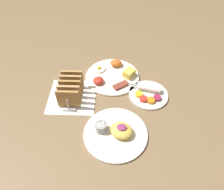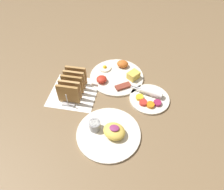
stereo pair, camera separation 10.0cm
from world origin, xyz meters
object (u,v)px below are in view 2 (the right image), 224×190
Objects in this scene: plate_condiments at (149,98)px; toast_rack at (73,85)px; plate_breakfast at (117,76)px; plate_foreground at (109,132)px.

toast_rack reaches higher than plate_condiments.
toast_rack is (-0.19, -0.15, 0.04)m from plate_breakfast.
plate_condiments is 1.05× the size of toast_rack.
plate_condiments is at bearing -35.88° from plate_breakfast.
plate_breakfast is at bearing 93.64° from plate_foreground.
toast_rack reaches higher than plate_breakfast.
plate_foreground is at bearing -124.45° from plate_condiments.
plate_foreground is at bearing -43.52° from toast_rack.
plate_condiments is (0.17, -0.12, 0.00)m from plate_breakfast.
plate_breakfast is 1.52× the size of toast_rack.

